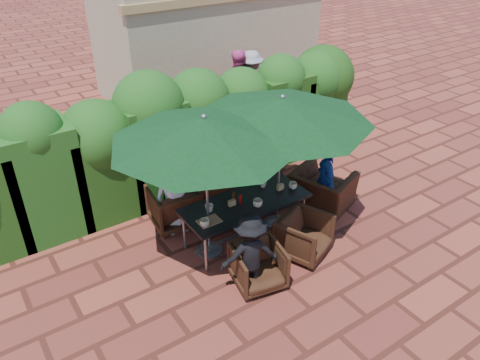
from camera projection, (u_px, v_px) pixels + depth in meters
ground at (245, 248)px, 7.88m from camera, size 80.00×80.00×0.00m
dining_table at (245, 206)px, 7.77m from camera, size 2.16×0.90×0.75m
umbrella_left at (204, 130)px, 6.67m from camera, size 2.84×2.84×2.46m
umbrella_right at (282, 109)px, 7.33m from camera, size 2.92×2.92×2.46m
chair_far_left at (174, 204)px, 8.27m from camera, size 0.88×0.84×0.83m
chair_far_mid at (216, 191)px, 8.61m from camera, size 1.03×0.99×0.87m
chair_far_right at (253, 181)px, 8.97m from camera, size 0.91×0.87×0.78m
chair_near_left at (258, 264)px, 6.97m from camera, size 0.84×0.80×0.74m
chair_near_right at (304, 234)px, 7.57m from camera, size 0.97×0.95×0.78m
chair_end_right at (323, 184)px, 8.76m from camera, size 1.01×1.23×0.93m
adult_far_left at (174, 196)px, 8.00m from camera, size 0.73×0.50×1.37m
adult_far_mid at (211, 181)px, 8.49m from camera, size 0.59×0.55×1.31m
adult_far_right at (254, 169)px, 8.89m from camera, size 0.63×0.42×1.26m
adult_near_left at (250, 254)px, 6.72m from camera, size 0.93×0.65×1.33m
adult_end_right at (326, 179)px, 8.58m from camera, size 0.64×0.82×1.26m
child_left at (190, 200)px, 8.45m from camera, size 0.31×0.27×0.75m
child_right at (235, 182)px, 8.95m from camera, size 0.31×0.27×0.79m
pedestrian_a at (202, 103)px, 11.28m from camera, size 1.61×0.88×1.64m
pedestrian_b at (237, 87)px, 11.90m from camera, size 0.91×0.57×1.87m
pedestrian_c at (251, 85)px, 12.13m from camera, size 1.26×1.03×1.79m
cup_a at (205, 223)px, 7.12m from camera, size 0.15×0.15×0.12m
cup_b at (209, 208)px, 7.45m from camera, size 0.14×0.14×0.13m
cup_c at (258, 203)px, 7.58m from camera, size 0.16×0.16×0.13m
cup_d at (263, 184)px, 8.10m from camera, size 0.13×0.13×0.12m
cup_e at (293, 186)px, 8.05m from camera, size 0.15×0.15×0.12m
ketchup_bottle at (240, 199)px, 7.64m from camera, size 0.04×0.04×0.17m
sauce_bottle at (234, 197)px, 7.70m from camera, size 0.04×0.04×0.17m
serving_tray at (209, 221)px, 7.24m from camera, size 0.35×0.25×0.02m
number_block_left at (232, 203)px, 7.61m from camera, size 0.12×0.06×0.10m
number_block_right at (280, 187)px, 8.03m from camera, size 0.12×0.06×0.10m
hedge_wall at (170, 129)px, 8.78m from camera, size 9.10×1.60×2.53m
building at (208, 36)px, 13.69m from camera, size 6.20×3.08×3.20m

